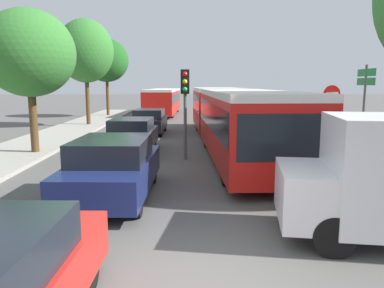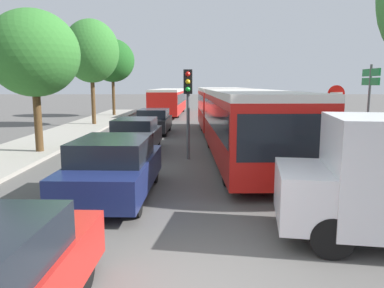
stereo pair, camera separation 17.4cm
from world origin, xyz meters
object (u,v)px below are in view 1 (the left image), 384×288
at_px(city_bus_rear, 163,100).
at_px(queued_car_graphite, 132,135).
at_px(tree_left_mid, 29,53).
at_px(queued_car_black, 149,121).
at_px(direction_sign_post, 365,92).
at_px(articulated_bus, 231,113).
at_px(tree_left_distant, 106,62).
at_px(queued_car_navy, 113,168).
at_px(traffic_light, 185,94).
at_px(no_entry_sign, 331,108).
at_px(tree_left_far, 86,51).

xyz_separation_m(city_bus_rear, queued_car_graphite, (-0.23, -19.64, -0.66)).
height_order(city_bus_rear, tree_left_mid, tree_left_mid).
height_order(queued_car_black, direction_sign_post, direction_sign_post).
height_order(articulated_bus, tree_left_distant, tree_left_distant).
xyz_separation_m(articulated_bus, queued_car_graphite, (-4.37, -1.82, -0.79)).
xyz_separation_m(queued_car_navy, direction_sign_post, (8.77, 5.17, 1.77)).
xyz_separation_m(traffic_light, direction_sign_post, (6.94, 0.29, 0.05)).
relative_size(queued_car_black, no_entry_sign, 1.48).
bearing_deg(queued_car_navy, city_bus_rear, 2.34).
distance_m(queued_car_navy, tree_left_distant, 24.83).
bearing_deg(traffic_light, queued_car_navy, -17.31).
bearing_deg(tree_left_distant, direction_sign_post, -53.84).
bearing_deg(tree_left_mid, direction_sign_post, -3.20).
height_order(articulated_bus, city_bus_rear, articulated_bus).
xyz_separation_m(queued_car_navy, tree_left_mid, (-4.29, 5.89, 3.27)).
distance_m(articulated_bus, queued_car_navy, 9.13).
height_order(city_bus_rear, queued_car_navy, city_bus_rear).
bearing_deg(city_bus_rear, queued_car_navy, -177.05).
height_order(queued_car_navy, tree_left_distant, tree_left_distant).
height_order(city_bus_rear, queued_car_graphite, city_bus_rear).
bearing_deg(tree_left_far, no_entry_sign, -39.52).
relative_size(queued_car_graphite, traffic_light, 1.24).
bearing_deg(city_bus_rear, tree_left_distant, 115.28).
height_order(city_bus_rear, traffic_light, traffic_light).
relative_size(queued_car_graphite, direction_sign_post, 1.17).
xyz_separation_m(no_entry_sign, tree_left_distant, (-12.82, 17.94, 2.91)).
relative_size(traffic_light, tree_left_distant, 0.50).
bearing_deg(queued_car_black, articulated_bus, -133.43).
height_order(queued_car_black, tree_left_far, tree_left_far).
relative_size(queued_car_navy, traffic_light, 1.32).
bearing_deg(articulated_bus, traffic_light, -34.29).
distance_m(queued_car_graphite, tree_left_far, 11.81).
relative_size(city_bus_rear, no_entry_sign, 3.98).
xyz_separation_m(articulated_bus, no_entry_sign, (3.87, -2.14, 0.36)).
bearing_deg(direction_sign_post, tree_left_far, -39.09).
distance_m(queued_car_black, tree_left_mid, 8.39).
distance_m(city_bus_rear, queued_car_navy, 26.02).
distance_m(articulated_bus, tree_left_far, 12.54).
relative_size(queued_car_navy, queued_car_graphite, 1.07).
height_order(articulated_bus, queued_car_navy, articulated_bus).
height_order(queued_car_navy, queued_car_black, queued_car_navy).
height_order(no_entry_sign, direction_sign_post, direction_sign_post).
height_order(city_bus_rear, no_entry_sign, no_entry_sign).
bearing_deg(tree_left_far, tree_left_distant, 91.55).
distance_m(traffic_light, direction_sign_post, 6.95).
xyz_separation_m(direction_sign_post, tree_left_mid, (-13.06, 0.73, 1.49)).
height_order(queued_car_navy, tree_left_mid, tree_left_mid).
distance_m(queued_car_navy, tree_left_mid, 7.99).
relative_size(articulated_bus, direction_sign_post, 4.94).
bearing_deg(queued_car_graphite, traffic_light, -121.80).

